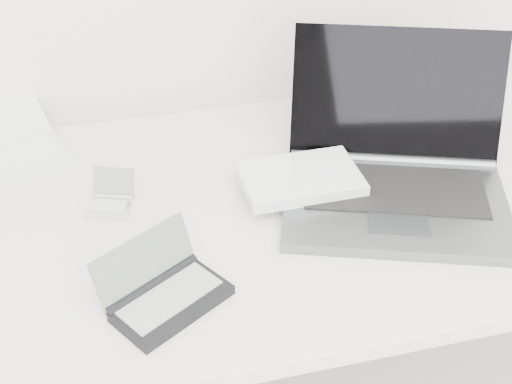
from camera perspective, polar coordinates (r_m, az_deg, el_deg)
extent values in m
cube|color=white|center=(1.41, 0.79, -1.37)|extent=(1.60, 0.80, 0.03)
cylinder|color=silver|center=(2.15, 17.90, -0.62)|extent=(0.04, 0.04, 0.70)
cube|color=slate|center=(1.40, 11.09, -1.15)|extent=(0.50, 0.42, 0.02)
cube|color=black|center=(1.42, 11.05, 0.25)|extent=(0.38, 0.27, 0.00)
cube|color=black|center=(1.49, 11.21, 7.68)|extent=(0.44, 0.24, 0.26)
cylinder|color=slate|center=(1.51, 10.80, 2.52)|extent=(0.40, 0.16, 0.02)
cube|color=#36383B|center=(1.34, 11.33, -2.41)|extent=(0.13, 0.11, 0.00)
cube|color=silver|center=(1.41, 3.58, 1.08)|extent=(0.23, 0.16, 0.02)
cube|color=white|center=(1.40, 3.60, 1.50)|extent=(0.23, 0.15, 0.00)
cube|color=white|center=(1.59, -18.82, 2.29)|extent=(0.26, 0.22, 0.02)
cube|color=white|center=(1.60, -19.04, 2.82)|extent=(0.22, 0.15, 0.00)
cylinder|color=white|center=(1.65, -19.65, 3.73)|extent=(0.21, 0.09, 0.02)
cube|color=silver|center=(1.40, -11.65, -1.31)|extent=(0.10, 0.09, 0.01)
cube|color=#B7B7BB|center=(1.40, -11.68, -1.08)|extent=(0.07, 0.05, 0.00)
cube|color=gray|center=(1.42, -11.31, 0.81)|extent=(0.09, 0.06, 0.05)
cylinder|color=silver|center=(1.42, -11.35, -0.38)|extent=(0.08, 0.04, 0.01)
cube|color=black|center=(1.18, -6.70, -8.86)|extent=(0.21, 0.18, 0.02)
cube|color=gray|center=(1.18, -6.89, -8.37)|extent=(0.18, 0.15, 0.00)
cube|color=slate|center=(1.19, -8.96, -5.46)|extent=(0.18, 0.13, 0.09)
cylinder|color=black|center=(1.21, -8.27, -7.36)|extent=(0.17, 0.11, 0.02)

